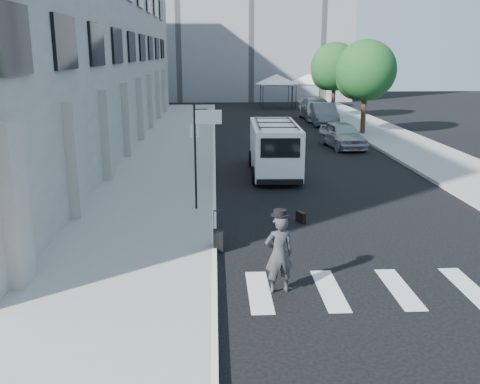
{
  "coord_description": "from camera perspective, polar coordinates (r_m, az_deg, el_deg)",
  "views": [
    {
      "loc": [
        -1.95,
        -14.01,
        5.21
      ],
      "look_at": [
        -1.25,
        0.91,
        1.3
      ],
      "focal_mm": 40.0,
      "sensor_mm": 36.0,
      "label": 1
    }
  ],
  "objects": [
    {
      "name": "parked_car_c",
      "position": [
        43.57,
        8.17,
        8.76
      ],
      "size": [
        2.46,
        5.81,
        1.67
      ],
      "primitive_type": "imported",
      "rotation": [
        0.0,
        0.0,
        0.02
      ],
      "color": "#A8ABB0",
      "rests_on": "ground"
    },
    {
      "name": "briefcase",
      "position": [
        16.99,
        6.51,
        -2.68
      ],
      "size": [
        0.27,
        0.45,
        0.34
      ],
      "primitive_type": "cube",
      "rotation": [
        0.0,
        0.0,
        0.36
      ],
      "color": "black",
      "rests_on": "ground"
    },
    {
      "name": "parked_car_a",
      "position": [
        30.71,
        10.86,
        6.02
      ],
      "size": [
        2.26,
        4.46,
        1.46
      ],
      "primitive_type": "imported",
      "rotation": [
        0.0,
        0.0,
        0.13
      ],
      "color": "#A3A5AB",
      "rests_on": "ground"
    },
    {
      "name": "parked_car_b",
      "position": [
        40.28,
        8.91,
        8.2
      ],
      "size": [
        1.99,
        4.93,
        1.59
      ],
      "primitive_type": "imported",
      "rotation": [
        0.0,
        0.0,
        -0.06
      ],
      "color": "#585B60",
      "rests_on": "ground"
    },
    {
      "name": "tree_far",
      "position": [
        44.2,
        9.89,
        12.86
      ],
      "size": [
        3.8,
        3.83,
        6.03
      ],
      "color": "black",
      "rests_on": "ground"
    },
    {
      "name": "tent_left",
      "position": [
        52.4,
        3.9,
        11.9
      ],
      "size": [
        4.0,
        4.0,
        3.2
      ],
      "color": "black",
      "rests_on": "ground"
    },
    {
      "name": "tent_right",
      "position": [
        53.36,
        7.33,
        11.87
      ],
      "size": [
        4.0,
        4.0,
        3.2
      ],
      "color": "black",
      "rests_on": "ground"
    },
    {
      "name": "sidewalk_left",
      "position": [
        30.53,
        -7.01,
        4.88
      ],
      "size": [
        4.5,
        48.0,
        0.15
      ],
      "primitive_type": "cube",
      "color": "gray",
      "rests_on": "ground"
    },
    {
      "name": "cargo_van",
      "position": [
        23.55,
        3.67,
        4.73
      ],
      "size": [
        2.21,
        5.93,
        2.22
      ],
      "rotation": [
        0.0,
        0.0,
        -0.03
      ],
      "color": "white",
      "rests_on": "ground"
    },
    {
      "name": "ground",
      "position": [
        15.07,
        4.92,
        -5.61
      ],
      "size": [
        120.0,
        120.0,
        0.0
      ],
      "primitive_type": "plane",
      "color": "black",
      "rests_on": "ground"
    },
    {
      "name": "sidewalk_right",
      "position": [
        36.09,
        15.07,
        5.99
      ],
      "size": [
        4.0,
        56.0,
        0.15
      ],
      "primitive_type": "cube",
      "color": "gray",
      "rests_on": "ground"
    },
    {
      "name": "suitcase",
      "position": [
        14.47,
        -2.36,
        -5.2
      ],
      "size": [
        0.26,
        0.4,
        1.1
      ],
      "rotation": [
        0.0,
        0.0,
        0.05
      ],
      "color": "black",
      "rests_on": "ground"
    },
    {
      "name": "building_left",
      "position": [
        33.41,
        -20.04,
        15.18
      ],
      "size": [
        10.0,
        44.0,
        12.0
      ],
      "primitive_type": "cube",
      "color": "gray",
      "rests_on": "ground"
    },
    {
      "name": "businessman",
      "position": [
        11.9,
        4.19,
        -6.61
      ],
      "size": [
        0.73,
        0.55,
        1.8
      ],
      "primitive_type": "imported",
      "rotation": [
        0.0,
        0.0,
        3.34
      ],
      "color": "#323234",
      "rests_on": "ground"
    },
    {
      "name": "tree_near",
      "position": [
        35.46,
        13.05,
        12.31
      ],
      "size": [
        3.8,
        3.83,
        6.03
      ],
      "color": "black",
      "rests_on": "ground"
    },
    {
      "name": "sign_pole",
      "position": [
        17.4,
        -4.07,
        6.19
      ],
      "size": [
        1.03,
        0.07,
        3.5
      ],
      "color": "black",
      "rests_on": "sidewalk_left"
    }
  ]
}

